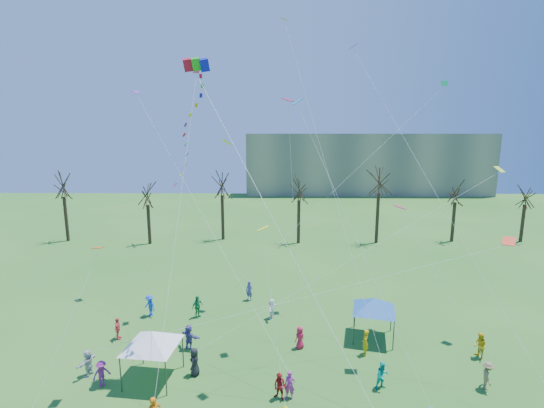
{
  "coord_description": "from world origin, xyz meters",
  "views": [
    {
      "loc": [
        -0.7,
        -15.36,
        14.73
      ],
      "look_at": [
        -0.96,
        5.0,
        11.0
      ],
      "focal_mm": 25.0,
      "sensor_mm": 36.0,
      "label": 1
    }
  ],
  "objects_px": {
    "distant_building": "(365,163)",
    "big_box_kite": "(193,133)",
    "canopy_tent_white": "(152,339)",
    "canopy_tent_blue": "(374,304)"
  },
  "relations": [
    {
      "from": "big_box_kite",
      "to": "canopy_tent_blue",
      "type": "distance_m",
      "value": 17.46
    },
    {
      "from": "distant_building",
      "to": "canopy_tent_white",
      "type": "relative_size",
      "value": 14.34
    },
    {
      "from": "canopy_tent_white",
      "to": "canopy_tent_blue",
      "type": "height_order",
      "value": "canopy_tent_white"
    },
    {
      "from": "distant_building",
      "to": "canopy_tent_blue",
      "type": "height_order",
      "value": "distant_building"
    },
    {
      "from": "canopy_tent_white",
      "to": "big_box_kite",
      "type": "bearing_deg",
      "value": 21.05
    },
    {
      "from": "canopy_tent_white",
      "to": "canopy_tent_blue",
      "type": "xyz_separation_m",
      "value": [
        14.58,
        4.96,
        -0.04
      ]
    },
    {
      "from": "big_box_kite",
      "to": "canopy_tent_white",
      "type": "height_order",
      "value": "big_box_kite"
    },
    {
      "from": "big_box_kite",
      "to": "canopy_tent_blue",
      "type": "xyz_separation_m",
      "value": [
        11.85,
        3.91,
        -12.22
      ]
    },
    {
      "from": "distant_building",
      "to": "big_box_kite",
      "type": "distance_m",
      "value": 80.67
    },
    {
      "from": "canopy_tent_white",
      "to": "canopy_tent_blue",
      "type": "bearing_deg",
      "value": 18.8
    }
  ]
}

